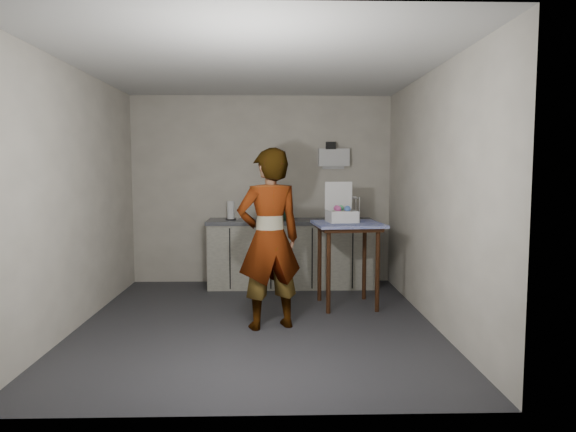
{
  "coord_description": "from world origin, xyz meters",
  "views": [
    {
      "loc": [
        0.18,
        -5.18,
        1.59
      ],
      "look_at": [
        0.33,
        0.45,
        1.07
      ],
      "focal_mm": 32.0,
      "sensor_mm": 36.0,
      "label": 1
    }
  ],
  "objects_px": {
    "soap_bottle": "(284,208)",
    "dish_rack": "(342,215)",
    "dark_bottle": "(274,211)",
    "standing_man": "(269,239)",
    "paper_towel": "(231,211)",
    "kitchen_counter": "(291,255)",
    "bakery_box": "(341,213)",
    "side_table": "(348,233)",
    "soda_can": "(291,215)"
  },
  "relations": [
    {
      "from": "soap_bottle",
      "to": "dish_rack",
      "type": "distance_m",
      "value": 0.79
    },
    {
      "from": "dark_bottle",
      "to": "dish_rack",
      "type": "relative_size",
      "value": 0.53
    },
    {
      "from": "standing_man",
      "to": "paper_towel",
      "type": "xyz_separation_m",
      "value": [
        -0.54,
        1.83,
        0.13
      ]
    },
    {
      "from": "kitchen_counter",
      "to": "paper_towel",
      "type": "xyz_separation_m",
      "value": [
        -0.81,
        -0.01,
        0.6
      ]
    },
    {
      "from": "bakery_box",
      "to": "paper_towel",
      "type": "bearing_deg",
      "value": 138.56
    },
    {
      "from": "side_table",
      "to": "dish_rack",
      "type": "height_order",
      "value": "dish_rack"
    },
    {
      "from": "kitchen_counter",
      "to": "bakery_box",
      "type": "distance_m",
      "value": 1.28
    },
    {
      "from": "dark_bottle",
      "to": "bakery_box",
      "type": "distance_m",
      "value": 1.24
    },
    {
      "from": "dark_bottle",
      "to": "dish_rack",
      "type": "bearing_deg",
      "value": -3.71
    },
    {
      "from": "soda_can",
      "to": "paper_towel",
      "type": "distance_m",
      "value": 0.81
    },
    {
      "from": "kitchen_counter",
      "to": "bakery_box",
      "type": "bearing_deg",
      "value": -59.38
    },
    {
      "from": "kitchen_counter",
      "to": "side_table",
      "type": "bearing_deg",
      "value": -59.1
    },
    {
      "from": "side_table",
      "to": "dark_bottle",
      "type": "relative_size",
      "value": 4.09
    },
    {
      "from": "dark_bottle",
      "to": "paper_towel",
      "type": "distance_m",
      "value": 0.58
    },
    {
      "from": "standing_man",
      "to": "kitchen_counter",
      "type": "bearing_deg",
      "value": -117.31
    },
    {
      "from": "kitchen_counter",
      "to": "dish_rack",
      "type": "height_order",
      "value": "dish_rack"
    },
    {
      "from": "soap_bottle",
      "to": "bakery_box",
      "type": "distance_m",
      "value": 1.08
    },
    {
      "from": "side_table",
      "to": "paper_towel",
      "type": "xyz_separation_m",
      "value": [
        -1.43,
        1.03,
        0.18
      ]
    },
    {
      "from": "soda_can",
      "to": "paper_towel",
      "type": "xyz_separation_m",
      "value": [
        -0.8,
        -0.03,
        0.06
      ]
    },
    {
      "from": "standing_man",
      "to": "dish_rack",
      "type": "distance_m",
      "value": 2.03
    },
    {
      "from": "standing_man",
      "to": "paper_towel",
      "type": "height_order",
      "value": "standing_man"
    },
    {
      "from": "standing_man",
      "to": "soda_can",
      "type": "xyz_separation_m",
      "value": [
        0.27,
        1.86,
        0.07
      ]
    },
    {
      "from": "side_table",
      "to": "standing_man",
      "type": "bearing_deg",
      "value": -143.55
    },
    {
      "from": "standing_man",
      "to": "soda_can",
      "type": "relative_size",
      "value": 15.66
    },
    {
      "from": "side_table",
      "to": "soda_can",
      "type": "height_order",
      "value": "soda_can"
    },
    {
      "from": "side_table",
      "to": "dish_rack",
      "type": "distance_m",
      "value": 1.0
    },
    {
      "from": "kitchen_counter",
      "to": "side_table",
      "type": "relative_size",
      "value": 2.3
    },
    {
      "from": "kitchen_counter",
      "to": "standing_man",
      "type": "bearing_deg",
      "value": -98.39
    },
    {
      "from": "kitchen_counter",
      "to": "standing_man",
      "type": "xyz_separation_m",
      "value": [
        -0.27,
        -1.84,
        0.47
      ]
    },
    {
      "from": "dark_bottle",
      "to": "dish_rack",
      "type": "xyz_separation_m",
      "value": [
        0.92,
        -0.06,
        -0.05
      ]
    },
    {
      "from": "standing_man",
      "to": "dark_bottle",
      "type": "xyz_separation_m",
      "value": [
        0.04,
        1.84,
        0.13
      ]
    },
    {
      "from": "soap_bottle",
      "to": "soda_can",
      "type": "relative_size",
      "value": 2.85
    },
    {
      "from": "kitchen_counter",
      "to": "soda_can",
      "type": "xyz_separation_m",
      "value": [
        -0.0,
        0.02,
        0.54
      ]
    },
    {
      "from": "side_table",
      "to": "standing_man",
      "type": "distance_m",
      "value": 1.2
    },
    {
      "from": "standing_man",
      "to": "soap_bottle",
      "type": "distance_m",
      "value": 1.76
    },
    {
      "from": "side_table",
      "to": "soda_can",
      "type": "distance_m",
      "value": 1.24
    },
    {
      "from": "dark_bottle",
      "to": "bakery_box",
      "type": "xyz_separation_m",
      "value": [
        0.79,
        -0.95,
        0.05
      ]
    },
    {
      "from": "kitchen_counter",
      "to": "dish_rack",
      "type": "relative_size",
      "value": 4.99
    },
    {
      "from": "kitchen_counter",
      "to": "dark_bottle",
      "type": "distance_m",
      "value": 0.65
    },
    {
      "from": "soap_bottle",
      "to": "soda_can",
      "type": "distance_m",
      "value": 0.18
    },
    {
      "from": "soap_bottle",
      "to": "soda_can",
      "type": "height_order",
      "value": "soap_bottle"
    },
    {
      "from": "soap_bottle",
      "to": "bakery_box",
      "type": "height_order",
      "value": "bakery_box"
    },
    {
      "from": "kitchen_counter",
      "to": "soda_can",
      "type": "distance_m",
      "value": 0.54
    },
    {
      "from": "soda_can",
      "to": "dish_rack",
      "type": "relative_size",
      "value": 0.26
    },
    {
      "from": "standing_man",
      "to": "dark_bottle",
      "type": "distance_m",
      "value": 1.85
    },
    {
      "from": "paper_towel",
      "to": "bakery_box",
      "type": "distance_m",
      "value": 1.66
    },
    {
      "from": "kitchen_counter",
      "to": "dark_bottle",
      "type": "relative_size",
      "value": 9.39
    },
    {
      "from": "bakery_box",
      "to": "soap_bottle",
      "type": "bearing_deg",
      "value": 120.65
    },
    {
      "from": "standing_man",
      "to": "dark_bottle",
      "type": "bearing_deg",
      "value": -110.14
    },
    {
      "from": "side_table",
      "to": "bakery_box",
      "type": "distance_m",
      "value": 0.26
    }
  ]
}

